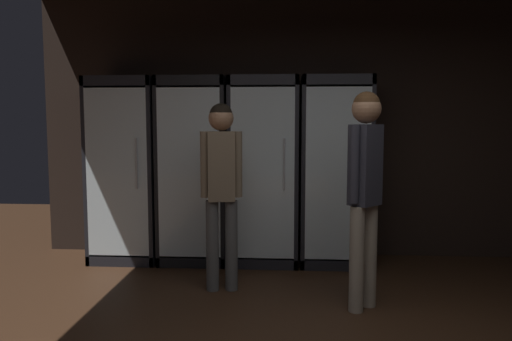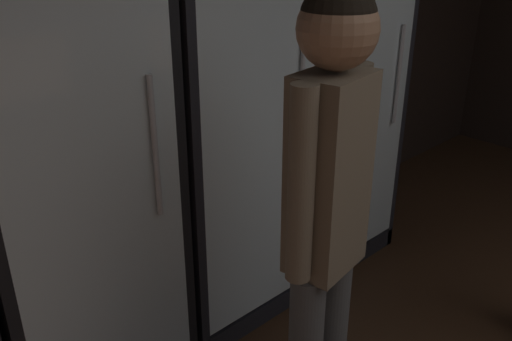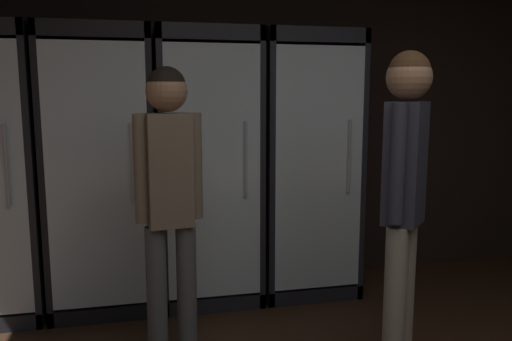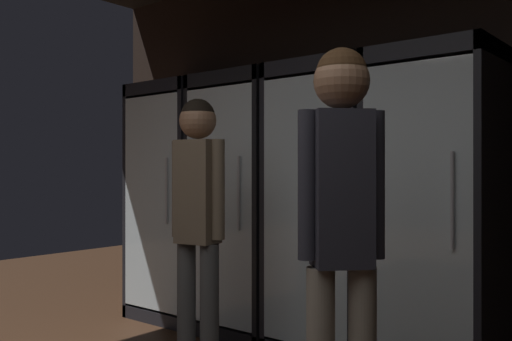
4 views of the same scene
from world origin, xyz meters
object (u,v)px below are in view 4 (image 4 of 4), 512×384
at_px(cooler_left, 88,189).
at_px(cooler_right, 351,175).
at_px(shopper_far, 237,229).
at_px(cooler_center, 228,183).

bearing_deg(cooler_left, cooler_right, -0.06).
height_order(cooler_left, shopper_far, cooler_left).
bearing_deg(cooler_center, shopper_far, -104.16).
bearing_deg(cooler_left, cooler_center, -0.07).
distance_m(cooler_left, shopper_far, 1.15).
distance_m(cooler_center, shopper_far, 1.06).
height_order(cooler_left, cooler_center, same).
bearing_deg(shopper_far, cooler_right, 45.05).
relative_size(cooler_right, shopper_far, 1.31).
relative_size(cooler_center, cooler_right, 1.00).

